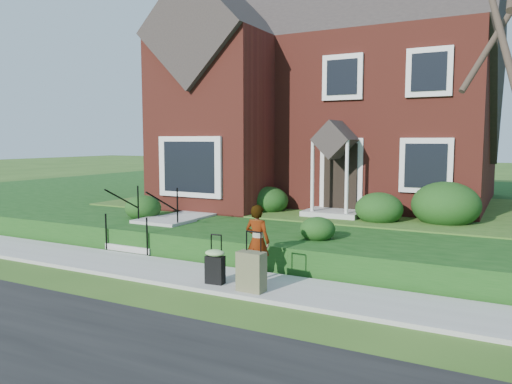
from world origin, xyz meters
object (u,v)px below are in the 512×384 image
Objects in this scene: woman at (257,241)px; suitcase_black at (215,265)px; suitcase_olive at (251,271)px; front_steps at (153,230)px.

woman is 1.54× the size of suitcase_black.
suitcase_olive is (0.33, -0.86, -0.36)m from woman.
woman is 1.34× the size of suitcase_olive.
suitcase_olive is at bearing -29.22° from front_steps.
front_steps is 1.39× the size of woman.
suitcase_olive is (4.17, -2.33, -0.03)m from front_steps.
suitcase_black is at bearing 59.90° from woman.
front_steps is 4.78m from suitcase_olive.
suitcase_black is (-0.51, -0.76, -0.36)m from woman.
front_steps reaches higher than suitcase_olive.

